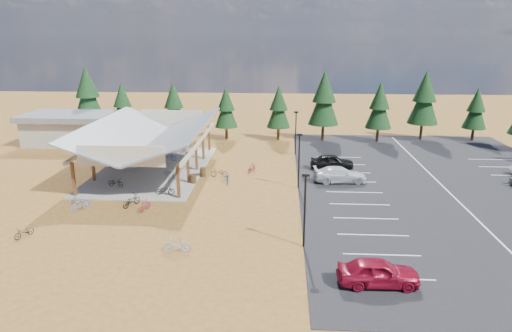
% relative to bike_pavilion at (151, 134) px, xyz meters
% --- Properties ---
extents(ground, '(140.00, 140.00, 0.00)m').
position_rel_bike_pavilion_xyz_m(ground, '(10.00, -7.00, -3.82)').
color(ground, brown).
rests_on(ground, ground).
extents(asphalt_lot, '(27.00, 44.00, 0.04)m').
position_rel_bike_pavilion_xyz_m(asphalt_lot, '(28.50, -4.00, -3.80)').
color(asphalt_lot, black).
rests_on(asphalt_lot, ground).
extents(concrete_pad, '(10.60, 18.60, 0.10)m').
position_rel_bike_pavilion_xyz_m(concrete_pad, '(0.00, 0.00, -3.77)').
color(concrete_pad, gray).
rests_on(concrete_pad, ground).
extents(bike_pavilion, '(11.65, 19.40, 4.97)m').
position_rel_bike_pavilion_xyz_m(bike_pavilion, '(0.00, 0.00, 0.00)').
color(bike_pavilion, '#4E2F16').
rests_on(bike_pavilion, concrete_pad).
extents(outbuilding, '(11.00, 7.00, 3.90)m').
position_rel_bike_pavilion_xyz_m(outbuilding, '(-14.00, 11.00, -1.80)').
color(outbuilding, '#ADA593').
rests_on(outbuilding, ground).
extents(lamp_post_0, '(0.50, 0.25, 5.14)m').
position_rel_bike_pavilion_xyz_m(lamp_post_0, '(15.00, -17.00, -0.85)').
color(lamp_post_0, black).
rests_on(lamp_post_0, ground).
extents(lamp_post_1, '(0.50, 0.25, 5.14)m').
position_rel_bike_pavilion_xyz_m(lamp_post_1, '(15.00, -5.00, -0.85)').
color(lamp_post_1, black).
rests_on(lamp_post_1, ground).
extents(lamp_post_2, '(0.50, 0.25, 5.14)m').
position_rel_bike_pavilion_xyz_m(lamp_post_2, '(15.00, 7.00, -0.85)').
color(lamp_post_2, black).
rests_on(lamp_post_2, ground).
extents(trash_bin_0, '(0.60, 0.60, 0.90)m').
position_rel_bike_pavilion_xyz_m(trash_bin_0, '(5.05, -4.33, -3.37)').
color(trash_bin_0, '#3C2D15').
rests_on(trash_bin_0, ground).
extents(trash_bin_1, '(0.60, 0.60, 0.90)m').
position_rel_bike_pavilion_xyz_m(trash_bin_1, '(5.59, -2.06, -3.37)').
color(trash_bin_1, '#3C2D15').
rests_on(trash_bin_1, ground).
extents(pine_0, '(4.09, 4.09, 9.54)m').
position_rel_bike_pavilion_xyz_m(pine_0, '(-13.16, 15.84, 2.00)').
color(pine_0, '#382314').
rests_on(pine_0, ground).
extents(pine_1, '(3.18, 3.18, 7.40)m').
position_rel_bike_pavilion_xyz_m(pine_1, '(-8.24, 15.33, 0.69)').
color(pine_1, '#382314').
rests_on(pine_1, ground).
extents(pine_2, '(3.28, 3.28, 7.63)m').
position_rel_bike_pavilion_xyz_m(pine_2, '(-0.91, 14.08, 0.83)').
color(pine_2, '#382314').
rests_on(pine_2, ground).
extents(pine_3, '(3.03, 3.03, 7.05)m').
position_rel_bike_pavilion_xyz_m(pine_3, '(5.97, 14.51, 0.48)').
color(pine_3, '#382314').
rests_on(pine_3, ground).
extents(pine_4, '(3.12, 3.12, 7.27)m').
position_rel_bike_pavilion_xyz_m(pine_4, '(12.91, 14.43, 0.61)').
color(pine_4, '#382314').
rests_on(pine_4, ground).
extents(pine_5, '(3.96, 3.96, 9.22)m').
position_rel_bike_pavilion_xyz_m(pine_5, '(18.78, 14.40, 1.81)').
color(pine_5, '#382314').
rests_on(pine_5, ground).
extents(pine_6, '(3.37, 3.37, 7.85)m').
position_rel_bike_pavilion_xyz_m(pine_6, '(25.85, 14.03, 0.97)').
color(pine_6, '#382314').
rests_on(pine_6, ground).
extents(pine_7, '(3.95, 3.95, 9.20)m').
position_rel_bike_pavilion_xyz_m(pine_7, '(31.94, 15.76, 1.79)').
color(pine_7, '#382314').
rests_on(pine_7, ground).
extents(pine_8, '(3.01, 3.01, 7.02)m').
position_rel_bike_pavilion_xyz_m(pine_8, '(38.58, 15.51, 0.46)').
color(pine_8, '#382314').
rests_on(pine_8, ground).
extents(bike_0, '(1.67, 0.98, 0.83)m').
position_rel_bike_pavilion_xyz_m(bike_0, '(-1.85, -5.94, -3.31)').
color(bike_0, black).
rests_on(bike_0, concrete_pad).
extents(bike_1, '(1.81, 0.87, 1.05)m').
position_rel_bike_pavilion_xyz_m(bike_1, '(-2.03, -1.44, -3.20)').
color(bike_1, '#9B9EA3').
rests_on(bike_1, concrete_pad).
extents(bike_2, '(1.57, 0.56, 0.82)m').
position_rel_bike_pavilion_xyz_m(bike_2, '(-3.59, 1.75, -3.31)').
color(bike_2, navy).
rests_on(bike_2, concrete_pad).
extents(bike_3, '(1.70, 0.79, 0.99)m').
position_rel_bike_pavilion_xyz_m(bike_3, '(-2.80, 7.74, -3.23)').
color(bike_3, maroon).
rests_on(bike_3, concrete_pad).
extents(bike_4, '(1.71, 0.70, 0.88)m').
position_rel_bike_pavilion_xyz_m(bike_4, '(3.25, -7.80, -3.28)').
color(bike_4, black).
rests_on(bike_4, concrete_pad).
extents(bike_5, '(1.61, 0.59, 0.95)m').
position_rel_bike_pavilion_xyz_m(bike_5, '(2.42, -2.22, -3.25)').
color(bike_5, gray).
rests_on(bike_5, concrete_pad).
extents(bike_6, '(1.92, 0.81, 0.98)m').
position_rel_bike_pavilion_xyz_m(bike_6, '(0.84, 3.12, -3.23)').
color(bike_6, '#224A9B').
rests_on(bike_6, concrete_pad).
extents(bike_7, '(1.86, 0.54, 1.12)m').
position_rel_bike_pavilion_xyz_m(bike_7, '(1.06, 7.42, -3.17)').
color(bike_7, maroon).
rests_on(bike_7, concrete_pad).
extents(bike_8, '(1.10, 1.61, 0.80)m').
position_rel_bike_pavilion_xyz_m(bike_8, '(-4.51, -16.74, -3.42)').
color(bike_8, black).
rests_on(bike_8, ground).
extents(bike_9, '(1.52, 1.54, 1.01)m').
position_rel_bike_pavilion_xyz_m(bike_9, '(-2.71, -11.61, -3.32)').
color(bike_9, gray).
rests_on(bike_9, ground).
extents(bike_10, '(1.58, 0.62, 0.82)m').
position_rel_bike_pavilion_xyz_m(bike_10, '(-3.17, -10.63, -3.42)').
color(bike_10, '#22339E').
rests_on(bike_10, ground).
extents(bike_11, '(0.86, 1.62, 0.94)m').
position_rel_bike_pavilion_xyz_m(bike_11, '(2.52, -11.35, -3.36)').
color(bike_11, maroon).
rests_on(bike_11, ground).
extents(bike_12, '(1.42, 1.96, 0.98)m').
position_rel_bike_pavilion_xyz_m(bike_12, '(1.08, -10.43, -3.33)').
color(bike_12, black).
rests_on(bike_12, ground).
extents(bike_13, '(1.84, 0.60, 1.09)m').
position_rel_bike_pavilion_xyz_m(bike_13, '(6.72, -18.39, -3.28)').
color(bike_13, '#9C9DA4').
rests_on(bike_13, ground).
extents(bike_14, '(0.87, 1.94, 0.99)m').
position_rel_bike_pavilion_xyz_m(bike_14, '(8.30, -3.82, -3.33)').
color(bike_14, navy).
rests_on(bike_14, ground).
extents(bike_15, '(1.05, 1.59, 0.93)m').
position_rel_bike_pavilion_xyz_m(bike_15, '(10.35, -0.40, -3.36)').
color(bike_15, maroon).
rests_on(bike_15, ground).
extents(bike_16, '(1.75, 0.63, 0.92)m').
position_rel_bike_pavilion_xyz_m(bike_16, '(7.24, -2.06, -3.37)').
color(bike_16, black).
rests_on(bike_16, ground).
extents(car_0, '(4.64, 1.97, 1.56)m').
position_rel_bike_pavilion_xyz_m(car_0, '(18.99, -21.67, -3.00)').
color(car_0, maroon).
rests_on(car_0, asphalt_lot).
extents(car_3, '(5.20, 2.49, 1.46)m').
position_rel_bike_pavilion_xyz_m(car_3, '(19.01, -3.08, -3.05)').
color(car_3, silver).
rests_on(car_3, asphalt_lot).
extents(car_4, '(4.57, 2.01, 1.53)m').
position_rel_bike_pavilion_xyz_m(car_4, '(18.71, 1.34, -3.02)').
color(car_4, black).
rests_on(car_4, asphalt_lot).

